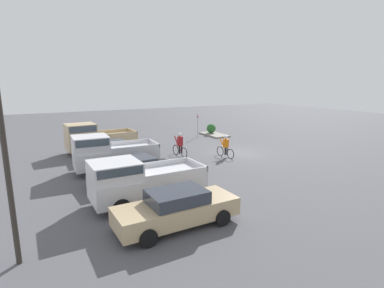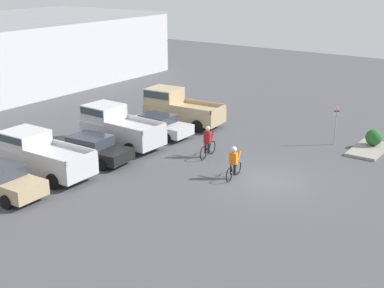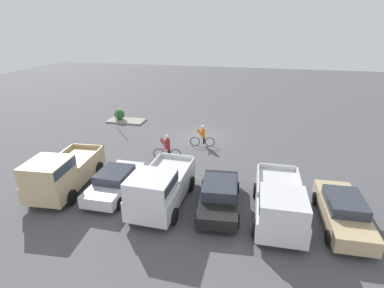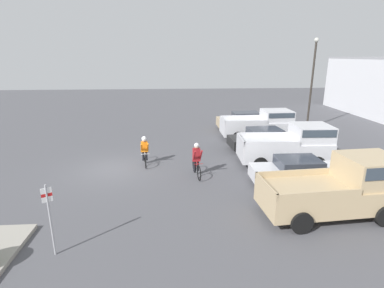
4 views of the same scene
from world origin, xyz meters
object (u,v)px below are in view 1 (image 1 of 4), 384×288
sedan_1 (134,170)px  cyclist_1 (226,146)px  sedan_0 (177,208)px  sedan_2 (111,150)px  fire_lane_sign (198,123)px  shrub (211,128)px  pickup_truck_1 (109,153)px  pickup_truck_2 (95,137)px  pickup_truck_0 (140,180)px  lamppost (1,125)px  cyclist_0 (180,145)px

sedan_1 → cyclist_1: bearing=-73.2°
cyclist_1 → sedan_0: bearing=135.7°
sedan_0 → sedan_2: 11.20m
sedan_1 → sedan_2: bearing=-1.3°
sedan_1 → fire_lane_sign: size_ratio=2.01×
cyclist_1 → sedan_1: bearing=106.8°
fire_lane_sign → shrub: fire_lane_sign is taller
sedan_0 → pickup_truck_1: size_ratio=0.95×
pickup_truck_1 → shrub: 14.79m
pickup_truck_2 → shrub: 12.45m
cyclist_1 → shrub: (8.62, -4.18, -0.23)m
pickup_truck_0 → fire_lane_sign: (12.96, -10.31, 0.35)m
sedan_2 → sedan_1: bearing=178.7°
shrub → pickup_truck_1: bearing=123.1°
sedan_2 → fire_lane_sign: (4.56, -9.56, 0.75)m
pickup_truck_0 → sedan_1: pickup_truck_0 is taller
sedan_0 → pickup_truck_0: 2.86m
fire_lane_sign → lamppost: 21.88m
sedan_2 → pickup_truck_1: bearing=164.4°
fire_lane_sign → sedan_0: bearing=148.1°
pickup_truck_2 → fire_lane_sign: fire_lane_sign is taller
pickup_truck_0 → pickup_truck_1: bearing=0.3°
pickup_truck_0 → sedan_2: size_ratio=1.19×
pickup_truck_2 → cyclist_0: size_ratio=2.84×
sedan_0 → sedan_1: 5.60m
sedan_0 → sedan_1: bearing=-1.4°
sedan_1 → sedan_2: (5.60, -0.13, -0.02)m
pickup_truck_1 → fire_lane_sign: fire_lane_sign is taller
lamppost → sedan_0: bearing=-91.3°
shrub → lamppost: bearing=133.8°
sedan_1 → cyclist_1: size_ratio=2.59×
pickup_truck_1 → shrub: size_ratio=5.32×
sedan_1 → pickup_truck_1: (2.81, 0.65, 0.46)m
pickup_truck_0 → sedan_2: 8.45m
sedan_2 → fire_lane_sign: fire_lane_sign is taller
sedan_0 → cyclist_1: size_ratio=2.61×
pickup_truck_1 → cyclist_0: bearing=-76.3°
pickup_truck_0 → cyclist_1: bearing=-58.1°
sedan_2 → pickup_truck_2: 2.86m
sedan_1 → cyclist_0: cyclist_0 is taller
cyclist_0 → shrub: size_ratio=1.98×
pickup_truck_1 → pickup_truck_0: bearing=-179.7°
sedan_0 → pickup_truck_0: (2.79, 0.49, 0.35)m
sedan_2 → cyclist_0: size_ratio=2.30×
pickup_truck_0 → cyclist_1: size_ratio=2.81×
pickup_truck_2 → shrub: pickup_truck_2 is taller
sedan_1 → cyclist_0: (4.14, -4.78, 0.17)m
fire_lane_sign → shrub: size_ratio=2.49×
pickup_truck_2 → fire_lane_sign: (1.80, -10.13, 0.24)m
pickup_truck_0 → sedan_2: pickup_truck_0 is taller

